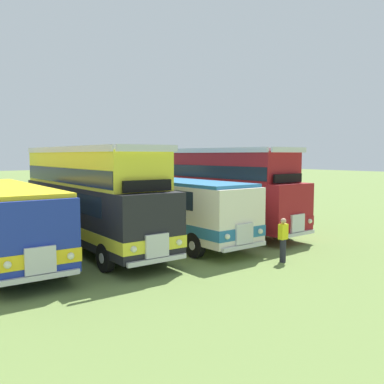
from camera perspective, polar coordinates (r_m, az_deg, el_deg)
bus_fifth_in_row at (r=17.81m, az=-24.28°, el=-3.17°), size 3.08×10.08×2.99m
bus_sixth_in_row at (r=19.09m, az=-13.62°, el=-0.49°), size 2.95×11.11×4.52m
bus_seventh_in_row at (r=20.61m, az=-3.71°, el=-1.65°), size 2.70×11.00×2.99m
bus_eighth_in_row at (r=23.21m, az=3.12°, el=0.61°), size 2.63×11.15×4.52m
marshal_person at (r=16.71m, az=12.30°, el=-6.36°), size 0.36×0.24×1.73m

